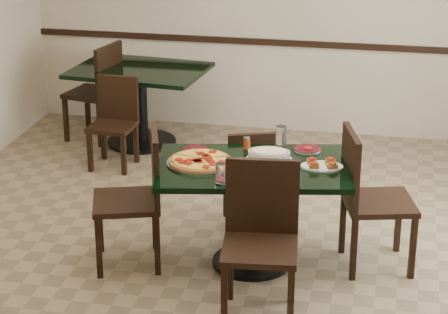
% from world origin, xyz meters
% --- Properties ---
extents(floor, '(5.50, 5.50, 0.00)m').
position_xyz_m(floor, '(0.00, 0.00, 0.00)').
color(floor, '#786445').
rests_on(floor, ground).
extents(room_shell, '(5.50, 5.50, 5.50)m').
position_xyz_m(room_shell, '(1.02, 1.73, 1.17)').
color(room_shell, silver).
rests_on(room_shell, floor).
extents(main_table, '(1.42, 1.06, 0.75)m').
position_xyz_m(main_table, '(0.23, -0.16, 0.57)').
color(main_table, black).
rests_on(main_table, floor).
extents(back_table, '(1.31, 1.02, 0.75)m').
position_xyz_m(back_table, '(-1.25, 2.07, 0.52)').
color(back_table, black).
rests_on(back_table, floor).
extents(chair_far, '(0.48, 0.48, 0.80)m').
position_xyz_m(chair_far, '(0.12, 0.42, 0.44)').
color(chair_far, black).
rests_on(chair_far, floor).
extents(chair_near, '(0.51, 0.51, 0.99)m').
position_xyz_m(chair_near, '(0.39, -0.76, 0.56)').
color(chair_near, black).
rests_on(chair_near, floor).
extents(chair_right, '(0.57, 0.57, 1.00)m').
position_xyz_m(chair_right, '(1.00, -0.03, 0.56)').
color(chair_right, black).
rests_on(chair_right, floor).
extents(chair_left, '(0.57, 0.57, 0.98)m').
position_xyz_m(chair_left, '(-0.54, -0.30, 0.55)').
color(chair_left, black).
rests_on(chair_left, floor).
extents(back_chair_near, '(0.40, 0.40, 0.81)m').
position_xyz_m(back_chair_near, '(-1.31, 1.49, 0.45)').
color(back_chair_near, black).
rests_on(back_chair_near, floor).
extents(back_chair_left, '(0.54, 0.54, 0.96)m').
position_xyz_m(back_chair_left, '(-1.66, 2.10, 0.54)').
color(back_chair_left, black).
rests_on(back_chair_left, floor).
extents(pepperoni_pizza, '(0.46, 0.46, 0.04)m').
position_xyz_m(pepperoni_pizza, '(-0.12, -0.21, 0.77)').
color(pepperoni_pizza, '#AEAFB5').
rests_on(pepperoni_pizza, main_table).
extents(lasagna_casserole, '(0.32, 0.32, 0.09)m').
position_xyz_m(lasagna_casserole, '(0.33, -0.06, 0.80)').
color(lasagna_casserole, silver).
rests_on(lasagna_casserole, main_table).
extents(bread_basket, '(0.25, 0.23, 0.09)m').
position_xyz_m(bread_basket, '(0.30, -0.36, 0.79)').
color(bread_basket, brown).
rests_on(bread_basket, main_table).
extents(bruschetta_platter, '(0.31, 0.23, 0.05)m').
position_xyz_m(bruschetta_platter, '(0.70, -0.12, 0.77)').
color(bruschetta_platter, silver).
rests_on(bruschetta_platter, main_table).
extents(side_plate_near, '(0.20, 0.20, 0.02)m').
position_xyz_m(side_plate_near, '(0.14, -0.45, 0.76)').
color(side_plate_near, silver).
rests_on(side_plate_near, main_table).
extents(side_plate_far_r, '(0.19, 0.19, 0.03)m').
position_xyz_m(side_plate_far_r, '(0.56, 0.19, 0.76)').
color(side_plate_far_r, silver).
rests_on(side_plate_far_r, main_table).
extents(side_plate_far_l, '(0.18, 0.18, 0.02)m').
position_xyz_m(side_plate_far_l, '(-0.21, 0.03, 0.76)').
color(side_plate_far_l, silver).
rests_on(side_plate_far_l, main_table).
extents(napkin_setting, '(0.16, 0.16, 0.01)m').
position_xyz_m(napkin_setting, '(0.20, -0.45, 0.75)').
color(napkin_setting, white).
rests_on(napkin_setting, main_table).
extents(water_glass_a, '(0.08, 0.08, 0.16)m').
position_xyz_m(water_glass_a, '(0.37, 0.20, 0.83)').
color(water_glass_a, white).
rests_on(water_glass_a, main_table).
extents(water_glass_b, '(0.07, 0.07, 0.14)m').
position_xyz_m(water_glass_b, '(0.09, -0.53, 0.82)').
color(water_glass_b, white).
rests_on(water_glass_b, main_table).
extents(pepper_shaker, '(0.05, 0.05, 0.08)m').
position_xyz_m(pepper_shaker, '(0.14, 0.14, 0.79)').
color(pepper_shaker, '#B92D13').
rests_on(pepper_shaker, main_table).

